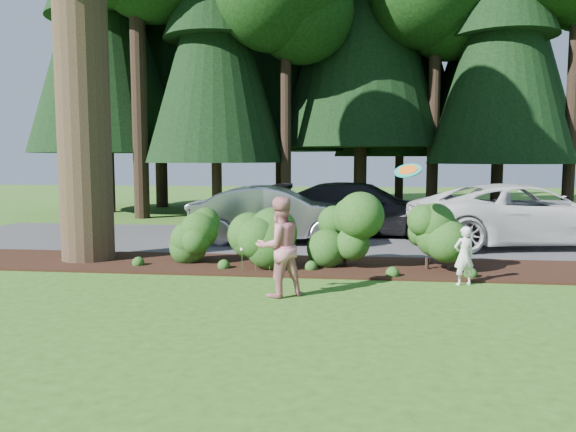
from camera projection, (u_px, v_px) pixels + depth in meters
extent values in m
plane|color=#275217|center=(248.00, 302.00, 9.71)|extent=(80.00, 80.00, 0.00)
cube|color=black|center=(275.00, 265.00, 12.92)|extent=(16.00, 2.50, 0.05)
cube|color=#38383A|center=(295.00, 239.00, 17.12)|extent=(22.00, 6.00, 0.03)
cylinder|color=#2D2316|center=(80.00, 6.00, 13.01)|extent=(1.24, 1.24, 12.00)
sphere|color=#224415|center=(190.00, 237.00, 13.05)|extent=(1.08, 1.08, 1.08)
cylinder|color=black|center=(190.00, 258.00, 13.10)|extent=(0.08, 0.08, 0.30)
sphere|color=#224415|center=(265.00, 227.00, 12.61)|extent=(1.35, 1.35, 1.35)
cylinder|color=black|center=(265.00, 262.00, 12.69)|extent=(0.08, 0.08, 0.30)
sphere|color=#224415|center=(345.00, 232.00, 12.70)|extent=(1.26, 1.26, 1.26)
cylinder|color=black|center=(345.00, 261.00, 12.77)|extent=(0.08, 0.08, 0.30)
sphere|color=#224415|center=(428.00, 239.00, 12.29)|extent=(1.17, 1.17, 1.17)
cylinder|color=black|center=(427.00, 264.00, 12.35)|extent=(0.08, 0.08, 0.30)
cylinder|color=#224415|center=(242.00, 262.00, 12.13)|extent=(0.01, 0.01, 0.50)
sphere|color=white|center=(242.00, 249.00, 12.10)|extent=(0.09, 0.09, 0.09)
cylinder|color=#224415|center=(256.00, 262.00, 12.09)|extent=(0.01, 0.01, 0.50)
sphere|color=white|center=(256.00, 250.00, 12.07)|extent=(0.09, 0.09, 0.09)
cylinder|color=#224415|center=(270.00, 262.00, 12.06)|extent=(0.01, 0.01, 0.50)
sphere|color=white|center=(270.00, 250.00, 12.03)|extent=(0.09, 0.09, 0.09)
cylinder|color=black|center=(93.00, 102.00, 24.18)|extent=(0.50, 0.50, 9.80)
cone|color=black|center=(91.00, 35.00, 23.89)|extent=(6.16, 6.16, 10.50)
cylinder|color=black|center=(153.00, 111.00, 24.41)|extent=(0.50, 0.50, 9.10)
cylinder|color=black|center=(223.00, 95.00, 24.47)|extent=(0.50, 0.50, 10.50)
cone|color=black|center=(222.00, 24.00, 24.16)|extent=(6.60, 6.60, 11.25)
cylinder|color=black|center=(287.00, 111.00, 22.72)|extent=(0.50, 0.50, 8.75)
cylinder|color=black|center=(362.00, 83.00, 23.22)|extent=(0.50, 0.50, 11.20)
cone|color=black|center=(363.00, 3.00, 22.89)|extent=(7.04, 7.04, 12.00)
cylinder|color=black|center=(432.00, 105.00, 23.94)|extent=(0.50, 0.50, 9.45)
cylinder|color=black|center=(502.00, 83.00, 22.08)|extent=(0.50, 0.50, 10.85)
cone|color=black|center=(505.00, 2.00, 21.76)|extent=(6.82, 6.82, 11.62)
cylinder|color=black|center=(551.00, 101.00, 23.81)|extent=(0.50, 0.50, 9.80)
cylinder|color=black|center=(162.00, 96.00, 28.37)|extent=(0.50, 0.50, 11.20)
cone|color=black|center=(160.00, 31.00, 28.04)|extent=(7.04, 7.04, 12.00)
cylinder|color=black|center=(268.00, 101.00, 27.25)|extent=(0.50, 0.50, 10.50)
cone|color=black|center=(267.00, 38.00, 26.94)|extent=(6.60, 6.60, 11.25)
cylinder|color=black|center=(392.00, 87.00, 27.45)|extent=(0.50, 0.50, 11.90)
cone|color=black|center=(393.00, 16.00, 27.10)|extent=(7.48, 7.48, 12.75)
cylinder|color=black|center=(500.00, 103.00, 26.44)|extent=(0.50, 0.50, 10.15)
cone|color=black|center=(502.00, 40.00, 26.14)|extent=(6.38, 6.38, 10.88)
imported|color=#B0B1B5|center=(275.00, 215.00, 16.31)|extent=(5.07, 2.06, 1.64)
imported|color=silver|center=(524.00, 215.00, 15.75)|extent=(6.72, 4.09, 1.74)
imported|color=black|center=(363.00, 209.00, 18.07)|extent=(5.90, 2.76, 1.67)
imported|color=white|center=(464.00, 256.00, 10.96)|extent=(0.49, 0.40, 1.16)
imported|color=red|center=(279.00, 247.00, 10.04)|extent=(1.11, 1.05, 1.80)
cylinder|color=teal|center=(408.00, 171.00, 11.12)|extent=(0.59, 0.50, 0.36)
cylinder|color=orange|center=(408.00, 170.00, 11.11)|extent=(0.41, 0.35, 0.26)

